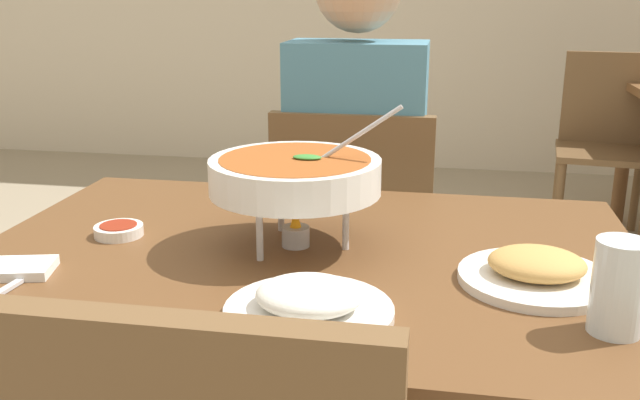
% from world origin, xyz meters
% --- Properties ---
extents(dining_table_main, '(1.16, 0.82, 0.76)m').
position_xyz_m(dining_table_main, '(0.00, 0.00, 0.64)').
color(dining_table_main, brown).
rests_on(dining_table_main, ground_plane).
extents(chair_diner_main, '(0.44, 0.44, 0.90)m').
position_xyz_m(chair_diner_main, '(-0.00, 0.70, 0.51)').
color(chair_diner_main, brown).
rests_on(chair_diner_main, ground_plane).
extents(diner_main, '(0.40, 0.45, 1.31)m').
position_xyz_m(diner_main, '(0.00, 0.73, 0.75)').
color(diner_main, '#2D2D38').
rests_on(diner_main, ground_plane).
extents(curry_bowl, '(0.33, 0.30, 0.26)m').
position_xyz_m(curry_bowl, '(-0.02, 0.03, 0.89)').
color(curry_bowl, silver).
rests_on(curry_bowl, dining_table_main).
extents(rice_plate, '(0.24, 0.24, 0.06)m').
position_xyz_m(rice_plate, '(0.06, -0.25, 0.78)').
color(rice_plate, white).
rests_on(rice_plate, dining_table_main).
extents(appetizer_plate, '(0.24, 0.24, 0.06)m').
position_xyz_m(appetizer_plate, '(0.38, -0.07, 0.78)').
color(appetizer_plate, white).
rests_on(appetizer_plate, dining_table_main).
extents(sauce_dish, '(0.09, 0.09, 0.02)m').
position_xyz_m(sauce_dish, '(-0.36, 0.02, 0.77)').
color(sauce_dish, white).
rests_on(sauce_dish, dining_table_main).
extents(napkin_folded, '(0.14, 0.11, 0.02)m').
position_xyz_m(napkin_folded, '(-0.44, -0.18, 0.77)').
color(napkin_folded, white).
rests_on(napkin_folded, dining_table_main).
extents(spoon_utensil, '(0.02, 0.17, 0.01)m').
position_xyz_m(spoon_utensil, '(-0.41, -0.23, 0.76)').
color(spoon_utensil, silver).
rests_on(spoon_utensil, dining_table_main).
extents(drink_glass, '(0.07, 0.07, 0.13)m').
position_xyz_m(drink_glass, '(0.47, -0.22, 0.82)').
color(drink_glass, silver).
rests_on(drink_glass, dining_table_main).
extents(chair_bg_right, '(0.49, 0.49, 0.90)m').
position_xyz_m(chair_bg_right, '(1.00, 2.47, 0.51)').
color(chair_bg_right, brown).
rests_on(chair_bg_right, ground_plane).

